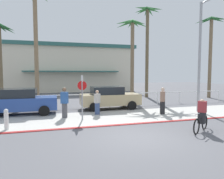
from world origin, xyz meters
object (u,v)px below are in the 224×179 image
at_px(pedestrian_0, 65,104).
at_px(palm_tree_4, 132,40).
at_px(stop_sign_bike_lane, 82,91).
at_px(palm_tree_5, 147,31).
at_px(palm_tree_6, 211,39).
at_px(pedestrian_1, 97,103).
at_px(cyclist_black_0, 202,116).
at_px(pedestrian_2, 163,102).
at_px(car_tan_2, 109,97).
at_px(palm_tree_3, 35,22).
at_px(bollard_0, 6,119).
at_px(car_blue_1, 21,101).
at_px(streetlight_curb, 202,50).

bearing_deg(pedestrian_0, palm_tree_4, 44.44).
height_order(stop_sign_bike_lane, palm_tree_5, palm_tree_5).
bearing_deg(palm_tree_6, pedestrian_1, -156.87).
height_order(cyclist_black_0, pedestrian_2, pedestrian_2).
bearing_deg(stop_sign_bike_lane, palm_tree_4, 51.93).
distance_m(palm_tree_6, pedestrian_2, 13.35).
bearing_deg(car_tan_2, pedestrian_2, -47.02).
distance_m(palm_tree_3, cyclist_black_0, 15.57).
bearing_deg(pedestrian_0, cyclist_black_0, -38.22).
distance_m(bollard_0, pedestrian_2, 9.08).
bearing_deg(pedestrian_1, car_tan_2, 54.85).
xyz_separation_m(cyclist_black_0, pedestrian_0, (-5.91, 4.66, 0.16)).
height_order(car_blue_1, car_tan_2, same).
height_order(stop_sign_bike_lane, palm_tree_3, palm_tree_3).
bearing_deg(car_tan_2, bollard_0, -145.28).
relative_size(streetlight_curb, pedestrian_1, 4.70).
height_order(palm_tree_6, pedestrian_2, palm_tree_6).
xyz_separation_m(streetlight_curb, car_blue_1, (-11.81, 2.43, -3.41)).
relative_size(bollard_0, pedestrian_0, 0.55).
distance_m(car_blue_1, car_tan_2, 6.12).
bearing_deg(palm_tree_3, stop_sign_bike_lane, -69.07).
height_order(car_blue_1, pedestrian_2, pedestrian_2).
xyz_separation_m(bollard_0, pedestrian_1, (4.87, 2.41, 0.21)).
distance_m(car_tan_2, cyclist_black_0, 7.42).
distance_m(palm_tree_3, car_tan_2, 9.61).
bearing_deg(pedestrian_1, palm_tree_3, 122.31).
distance_m(stop_sign_bike_lane, pedestrian_2, 5.33).
distance_m(bollard_0, palm_tree_6, 21.43).
xyz_separation_m(palm_tree_5, pedestrian_2, (-3.35, -9.40, -6.62)).
xyz_separation_m(palm_tree_5, car_blue_1, (-12.22, -6.96, -6.58)).
bearing_deg(pedestrian_1, palm_tree_5, 48.07).
distance_m(palm_tree_4, pedestrian_2, 9.20).
height_order(streetlight_curb, palm_tree_3, palm_tree_3).
height_order(stop_sign_bike_lane, bollard_0, stop_sign_bike_lane).
bearing_deg(pedestrian_2, bollard_0, -171.68).
distance_m(palm_tree_4, pedestrian_1, 9.70).
bearing_deg(cyclist_black_0, palm_tree_5, 74.82).
bearing_deg(pedestrian_0, bollard_0, -144.65).
relative_size(stop_sign_bike_lane, palm_tree_6, 0.29).
distance_m(pedestrian_0, pedestrian_2, 6.23).
bearing_deg(car_blue_1, streetlight_curb, -11.61).
relative_size(palm_tree_3, palm_tree_5, 1.00).
relative_size(palm_tree_3, car_tan_2, 2.27).
distance_m(pedestrian_1, pedestrian_2, 4.25).
bearing_deg(pedestrian_2, palm_tree_6, 35.62).
bearing_deg(palm_tree_4, palm_tree_3, 179.20).
bearing_deg(palm_tree_3, palm_tree_5, 8.41).
height_order(streetlight_curb, pedestrian_1, streetlight_curb).
distance_m(palm_tree_4, car_blue_1, 12.11).
bearing_deg(palm_tree_4, bollard_0, -137.89).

